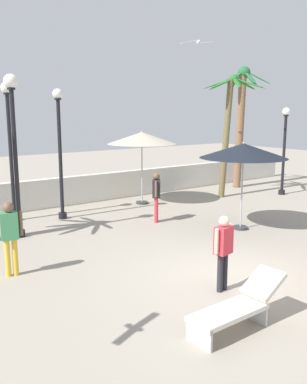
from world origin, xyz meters
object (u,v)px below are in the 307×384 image
object	(u,v)px
palm_tree_2	(241,115)
guest_2	(10,232)
patio_umbrella_2	(142,138)
lamp_post_1	(10,138)
seagull_0	(198,42)
palm_tree_0	(229,118)
lamp_post_3	(284,145)
guest_1	(156,193)
lamp_post_0	(14,136)
patio_umbrella_1	(243,151)
lounge_chair_0	(238,305)
guest_0	(223,246)
lamp_post_2	(60,146)

from	to	relation	value
palm_tree_2	guest_2	size ratio (longest dim) A/B	3.38
patio_umbrella_2	lamp_post_1	size ratio (longest dim) A/B	0.63
seagull_0	palm_tree_2	bearing A→B (deg)	10.79
palm_tree_0	lamp_post_3	bearing A→B (deg)	-28.55
patio_umbrella_2	guest_2	xyz separation A→B (m)	(-6.53, -4.29, -1.54)
guest_1	lamp_post_1	bearing A→B (deg)	141.17
palm_tree_0	guest_2	world-z (taller)	palm_tree_0
lamp_post_0	lamp_post_1	size ratio (longest dim) A/B	1.02
patio_umbrella_1	guest_2	distance (m)	7.02
patio_umbrella_1	palm_tree_0	xyz separation A→B (m)	(3.43, 3.84, 0.91)
lamp_post_3	lounge_chair_0	size ratio (longest dim) A/B	1.98
lamp_post_3	seagull_0	bearing A→B (deg)	153.26
lamp_post_1	lamp_post_3	bearing A→B (deg)	-13.06
palm_tree_2	lamp_post_1	xyz separation A→B (m)	(-10.72, 0.10, -0.67)
lamp_post_0	lounge_chair_0	bearing A→B (deg)	-81.44
patio_umbrella_2	lamp_post_3	bearing A→B (deg)	-19.54
patio_umbrella_1	lounge_chair_0	size ratio (longest dim) A/B	1.42
palm_tree_0	palm_tree_2	bearing A→B (deg)	30.31
guest_1	seagull_0	distance (m)	6.76
patio_umbrella_1	lamp_post_1	xyz separation A→B (m)	(-5.21, 5.16, 0.34)
lamp_post_1	lounge_chair_0	world-z (taller)	lamp_post_1
palm_tree_2	seagull_0	size ratio (longest dim) A/B	4.18
lamp_post_1	guest_0	size ratio (longest dim) A/B	2.89
palm_tree_0	seagull_0	distance (m)	3.25
lamp_post_1	lamp_post_2	distance (m)	1.58
palm_tree_0	guest_1	size ratio (longest dim) A/B	3.12
lounge_chair_0	lamp_post_3	bearing A→B (deg)	33.25
lamp_post_1	guest_2	distance (m)	5.27
patio_umbrella_2	palm_tree_2	bearing A→B (deg)	2.93
patio_umbrella_1	lounge_chair_0	distance (m)	6.45
palm_tree_2	guest_0	distance (m)	12.41
palm_tree_0	lounge_chair_0	size ratio (longest dim) A/B	2.69
palm_tree_0	patio_umbrella_1	bearing A→B (deg)	-131.75
guest_2	seagull_0	bearing A→B (deg)	23.72
guest_0	lamp_post_1	bearing A→B (deg)	100.44
lamp_post_3	guest_2	distance (m)	12.71
lamp_post_3	seagull_0	xyz separation A→B (m)	(-3.49, 1.76, 4.07)
patio_umbrella_1	lamp_post_2	bearing A→B (deg)	130.53
patio_umbrella_1	palm_tree_2	size ratio (longest dim) A/B	0.48
patio_umbrella_2	palm_tree_2	size ratio (longest dim) A/B	0.51
palm_tree_0	lamp_post_0	world-z (taller)	palm_tree_0
guest_0	guest_2	distance (m)	4.55
palm_tree_2	lamp_post_2	xyz separation A→B (m)	(-9.33, -0.59, -0.95)
lamp_post_2	guest_2	distance (m)	5.23
lounge_chair_0	guest_0	xyz separation A→B (m)	(0.88, 1.21, 0.53)
guest_2	lamp_post_0	bearing A→B (deg)	67.39
lamp_post_1	guest_2	world-z (taller)	lamp_post_1
guest_2	seagull_0	size ratio (longest dim) A/B	1.24
lamp_post_3	guest_1	size ratio (longest dim) A/B	2.29
lamp_post_2	guest_1	distance (m)	3.51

